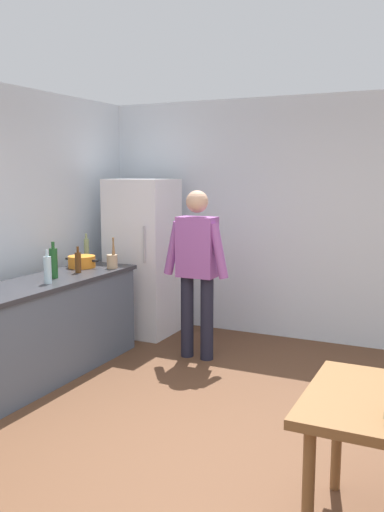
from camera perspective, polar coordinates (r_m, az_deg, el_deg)
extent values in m
plane|color=brown|center=(3.87, 1.77, -20.39)|extent=(14.00, 14.00, 0.00)
cube|color=silver|center=(6.27, 12.95, 3.56)|extent=(6.40, 0.12, 2.70)
cube|color=#4C5666|center=(5.34, -14.76, -7.39)|extent=(0.60, 2.12, 0.86)
cube|color=#2D2D33|center=(5.24, -14.94, -2.65)|extent=(0.64, 2.20, 0.04)
cube|color=white|center=(6.46, -5.06, -0.13)|extent=(0.70, 0.64, 1.80)
cylinder|color=#B2B2B7|center=(6.04, -4.93, 1.18)|extent=(0.02, 0.02, 0.40)
cylinder|color=#1E1E2D|center=(5.70, -0.50, -6.21)|extent=(0.13, 0.13, 0.84)
cylinder|color=#1E1E2D|center=(5.61, 1.54, -6.46)|extent=(0.13, 0.13, 0.84)
cube|color=#99519E|center=(5.51, 0.52, 0.92)|extent=(0.38, 0.22, 0.60)
sphere|color=tan|center=(5.47, 0.53, 5.60)|extent=(0.22, 0.22, 0.22)
cylinder|color=#99519E|center=(5.59, -1.98, 0.82)|extent=(0.20, 0.09, 0.55)
cylinder|color=#99519E|center=(5.38, 2.76, 0.51)|extent=(0.20, 0.09, 0.55)
cylinder|color=brown|center=(2.94, 11.82, -22.82)|extent=(0.06, 0.06, 0.70)
cylinder|color=brown|center=(3.54, 14.64, -17.17)|extent=(0.06, 0.06, 0.70)
cylinder|color=orange|center=(5.85, -11.24, -0.57)|extent=(0.28, 0.28, 0.12)
cube|color=black|center=(5.95, -12.56, -0.27)|extent=(0.06, 0.03, 0.02)
cube|color=black|center=(5.75, -9.89, -0.49)|extent=(0.06, 0.03, 0.02)
cylinder|color=tan|center=(5.74, -8.19, -0.56)|extent=(0.11, 0.11, 0.14)
cylinder|color=olive|center=(5.72, -8.03, 0.82)|extent=(0.02, 0.05, 0.22)
cylinder|color=olive|center=(5.71, -8.11, 0.80)|extent=(0.02, 0.04, 0.22)
cylinder|color=#5B3314|center=(5.54, -11.61, -0.67)|extent=(0.06, 0.06, 0.20)
cylinder|color=#5B3314|center=(5.53, -11.65, 0.66)|extent=(0.02, 0.02, 0.06)
cylinder|color=silver|center=(5.06, -14.59, -1.41)|extent=(0.07, 0.07, 0.24)
cylinder|color=silver|center=(5.04, -14.65, 0.27)|extent=(0.03, 0.03, 0.06)
cylinder|color=#1E5123|center=(5.30, -14.01, -0.72)|extent=(0.08, 0.08, 0.28)
cylinder|color=#1E5123|center=(5.28, -14.08, 1.10)|extent=(0.03, 0.03, 0.06)
cylinder|color=gray|center=(6.13, -10.76, 0.51)|extent=(0.06, 0.06, 0.26)
cylinder|color=gray|center=(6.11, -10.80, 2.00)|extent=(0.02, 0.02, 0.06)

